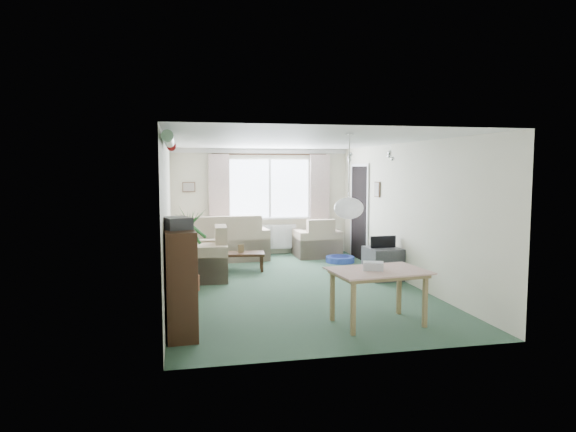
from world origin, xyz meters
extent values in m
plane|color=#2D4C38|center=(0.00, 0.00, 0.00)|extent=(6.50, 6.50, 0.00)
cube|color=white|center=(0.20, 3.23, 1.50)|extent=(1.80, 0.03, 1.30)
cube|color=black|center=(0.20, 3.15, 2.27)|extent=(2.60, 0.03, 0.03)
cube|color=beige|center=(-0.95, 3.13, 1.27)|extent=(0.45, 0.08, 2.00)
cube|color=beige|center=(1.35, 3.13, 1.27)|extent=(0.45, 0.08, 2.00)
cube|color=white|center=(0.20, 3.19, 0.40)|extent=(1.20, 0.10, 0.55)
cube|color=black|center=(1.99, 2.20, 1.00)|extent=(0.03, 0.95, 2.00)
sphere|color=white|center=(0.20, -2.30, 1.48)|extent=(0.36, 0.36, 0.36)
cylinder|color=#196626|center=(-1.92, -2.30, 2.28)|extent=(1.60, 1.60, 0.12)
sphere|color=silver|center=(1.30, 0.90, 2.22)|extent=(0.20, 0.20, 0.20)
sphere|color=silver|center=(1.60, -0.30, 2.22)|extent=(0.20, 0.20, 0.20)
cube|color=brown|center=(-1.60, 3.23, 1.55)|extent=(0.28, 0.03, 0.22)
cube|color=brown|center=(1.98, 1.20, 1.55)|extent=(0.03, 0.24, 0.30)
cube|color=beige|center=(-0.95, 2.75, 0.49)|extent=(2.01, 1.17, 0.97)
cube|color=beige|center=(1.17, 2.73, 0.43)|extent=(0.96, 0.91, 0.86)
cube|color=tan|center=(-1.50, 0.88, 0.47)|extent=(1.04, 1.10, 0.94)
cube|color=black|center=(-0.63, 1.44, 0.18)|extent=(0.83, 0.52, 0.35)
cube|color=brown|center=(-0.67, 1.46, 0.43)|extent=(0.12, 0.06, 0.16)
cube|color=black|center=(-1.84, -2.06, 0.63)|extent=(0.42, 1.05, 1.26)
cube|color=#343439|center=(-1.85, -2.16, 1.33)|extent=(0.38, 0.43, 0.14)
cylinder|color=#205E2C|center=(-1.65, 0.03, 0.66)|extent=(0.64, 0.64, 1.31)
cube|color=#9F7256|center=(0.61, -2.26, 0.34)|extent=(1.15, 0.83, 0.67)
cube|color=silver|center=(0.55, -2.25, 0.73)|extent=(0.30, 0.26, 0.12)
cube|color=#3D3D42|center=(1.70, 0.20, 0.28)|extent=(0.59, 0.65, 0.56)
cylinder|color=navy|center=(1.46, 1.91, 0.06)|extent=(0.79, 0.79, 0.12)
camera|label=1|loc=(-1.83, -8.23, 1.97)|focal=32.00mm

